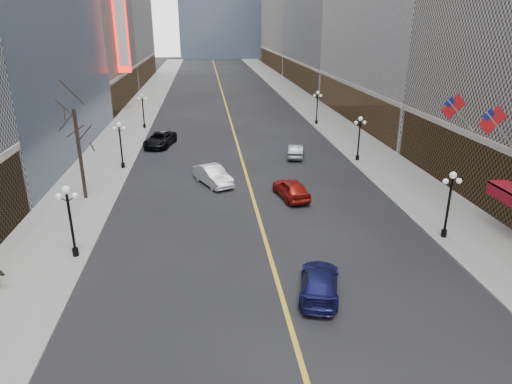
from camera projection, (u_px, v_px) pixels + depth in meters
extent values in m
cube|color=gray|center=(324.00, 118.00, 67.75)|extent=(6.00, 230.00, 0.15)
cube|color=gray|center=(132.00, 122.00, 64.83)|extent=(6.00, 230.00, 0.15)
cube|color=gold|center=(227.00, 109.00, 75.62)|extent=(0.25, 200.00, 0.02)
cube|color=#4C3F33|center=(359.00, 103.00, 65.46)|extent=(2.80, 35.00, 5.00)
cube|color=#4C3F33|center=(304.00, 74.00, 100.83)|extent=(2.80, 39.00, 5.00)
cube|color=#4C3F33|center=(275.00, 59.00, 140.84)|extent=(2.80, 45.00, 5.00)
cube|color=#4C3F33|center=(119.00, 89.00, 79.30)|extent=(2.80, 29.00, 5.00)
cube|color=#4C3F33|center=(142.00, 69.00, 110.95)|extent=(2.80, 37.00, 5.00)
cylinder|color=black|center=(444.00, 233.00, 30.18)|extent=(0.36, 0.36, 0.50)
cylinder|color=black|center=(448.00, 209.00, 29.57)|extent=(0.16, 0.16, 4.00)
sphere|color=white|center=(453.00, 175.00, 28.76)|extent=(0.44, 0.44, 0.44)
sphere|color=white|center=(446.00, 181.00, 28.85)|extent=(0.36, 0.36, 0.36)
sphere|color=white|center=(459.00, 181.00, 28.95)|extent=(0.36, 0.36, 0.36)
cylinder|color=black|center=(357.00, 158.00, 46.93)|extent=(0.36, 0.36, 0.50)
cylinder|color=black|center=(359.00, 141.00, 46.32)|extent=(0.16, 0.16, 4.00)
sphere|color=white|center=(361.00, 119.00, 45.51)|extent=(0.44, 0.44, 0.44)
sphere|color=white|center=(356.00, 123.00, 45.60)|extent=(0.36, 0.36, 0.36)
sphere|color=white|center=(365.00, 122.00, 45.70)|extent=(0.36, 0.36, 0.36)
cylinder|color=black|center=(316.00, 122.00, 63.68)|extent=(0.36, 0.36, 0.50)
cylinder|color=black|center=(317.00, 109.00, 63.07)|extent=(0.16, 0.16, 4.00)
sphere|color=white|center=(318.00, 93.00, 62.26)|extent=(0.44, 0.44, 0.44)
sphere|color=white|center=(314.00, 96.00, 62.36)|extent=(0.36, 0.36, 0.36)
sphere|color=white|center=(321.00, 95.00, 62.45)|extent=(0.36, 0.36, 0.36)
cylinder|color=black|center=(76.00, 252.00, 27.72)|extent=(0.36, 0.36, 0.50)
cylinder|color=black|center=(71.00, 226.00, 27.10)|extent=(0.16, 0.16, 4.00)
sphere|color=white|center=(66.00, 190.00, 26.30)|extent=(0.44, 0.44, 0.44)
sphere|color=white|center=(59.00, 196.00, 26.39)|extent=(0.36, 0.36, 0.36)
sphere|color=white|center=(75.00, 196.00, 26.48)|extent=(0.36, 0.36, 0.36)
cylinder|color=black|center=(123.00, 165.00, 44.47)|extent=(0.36, 0.36, 0.50)
cylinder|color=black|center=(121.00, 148.00, 43.86)|extent=(0.16, 0.16, 4.00)
sphere|color=white|center=(119.00, 124.00, 43.05)|extent=(0.44, 0.44, 0.44)
sphere|color=white|center=(114.00, 128.00, 43.14)|extent=(0.36, 0.36, 0.36)
sphere|color=white|center=(124.00, 128.00, 43.24)|extent=(0.36, 0.36, 0.36)
cylinder|color=black|center=(144.00, 126.00, 61.22)|extent=(0.36, 0.36, 0.50)
cylinder|color=black|center=(143.00, 113.00, 60.61)|extent=(0.16, 0.16, 4.00)
sphere|color=white|center=(142.00, 95.00, 59.80)|extent=(0.44, 0.44, 0.44)
sphere|color=white|center=(139.00, 99.00, 59.89)|extent=(0.36, 0.36, 0.36)
sphere|color=white|center=(146.00, 98.00, 59.99)|extent=(0.36, 0.36, 0.36)
cylinder|color=#B2B2B7|center=(500.00, 130.00, 30.21)|extent=(2.49, 0.12, 2.49)
cube|color=red|center=(493.00, 120.00, 29.92)|extent=(1.94, 0.04, 1.94)
cube|color=navy|center=(489.00, 115.00, 29.76)|extent=(0.88, 0.06, 0.88)
cylinder|color=#B2B2B7|center=(460.00, 115.00, 34.87)|extent=(2.49, 0.12, 2.49)
cube|color=red|center=(454.00, 107.00, 34.57)|extent=(1.94, 0.04, 1.94)
cube|color=navy|center=(450.00, 103.00, 34.41)|extent=(0.88, 0.06, 0.88)
cube|color=maroon|center=(505.00, 197.00, 29.74)|extent=(0.10, 4.00, 0.90)
cube|color=red|center=(121.00, 32.00, 69.75)|extent=(2.00, 0.50, 12.00)
cube|color=white|center=(122.00, 32.00, 69.76)|extent=(1.40, 0.55, 10.00)
cylinder|color=#2D231C|center=(80.00, 155.00, 35.67)|extent=(0.28, 0.28, 7.20)
imported|color=silver|center=(213.00, 175.00, 40.19)|extent=(3.67, 5.24, 1.64)
imported|color=black|center=(160.00, 139.00, 52.55)|extent=(3.87, 6.23, 1.61)
imported|color=#151650|center=(319.00, 282.00, 23.94)|extent=(3.17, 5.23, 1.42)
imported|color=maroon|center=(291.00, 189.00, 37.03)|extent=(2.78, 5.00, 1.61)
imported|color=#565B5E|center=(296.00, 151.00, 48.29)|extent=(2.47, 4.58, 1.43)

